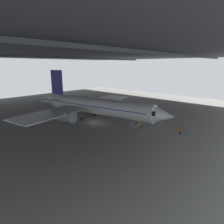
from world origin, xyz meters
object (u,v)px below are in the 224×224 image
(airplane_main, at_px, (95,106))
(baggage_tug, at_px, (86,111))
(traffic_cone_orange, at_px, (177,129))
(crew_worker_by_stairs, at_px, (141,124))
(crew_worker_near_nose, at_px, (181,130))
(boarding_stairs, at_px, (135,123))

(airplane_main, height_order, baggage_tug, airplane_main)
(airplane_main, relative_size, traffic_cone_orange, 67.76)
(crew_worker_by_stairs, height_order, baggage_tug, crew_worker_by_stairs)
(crew_worker_near_nose, distance_m, traffic_cone_orange, 2.40)
(boarding_stairs, height_order, baggage_tug, boarding_stairs)
(airplane_main, xyz_separation_m, traffic_cone_orange, (5.92, -19.67, -3.36))
(boarding_stairs, relative_size, crew_worker_near_nose, 2.91)
(crew_worker_near_nose, height_order, traffic_cone_orange, crew_worker_near_nose)
(crew_worker_by_stairs, distance_m, traffic_cone_orange, 7.76)
(airplane_main, bearing_deg, traffic_cone_orange, -73.24)
(crew_worker_by_stairs, xyz_separation_m, traffic_cone_orange, (4.02, -6.61, -0.69))
(boarding_stairs, relative_size, traffic_cone_orange, 8.15)
(traffic_cone_orange, bearing_deg, crew_worker_by_stairs, 121.31)
(crew_worker_by_stairs, bearing_deg, boarding_stairs, 73.73)
(crew_worker_near_nose, bearing_deg, traffic_cone_orange, 41.83)
(baggage_tug, bearing_deg, crew_worker_by_stairs, -92.73)
(crew_worker_near_nose, relative_size, traffic_cone_orange, 2.80)
(crew_worker_near_nose, distance_m, crew_worker_by_stairs, 8.46)
(boarding_stairs, relative_size, baggage_tug, 2.11)
(traffic_cone_orange, bearing_deg, baggage_tug, 96.38)
(boarding_stairs, height_order, traffic_cone_orange, boarding_stairs)
(traffic_cone_orange, height_order, baggage_tug, baggage_tug)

